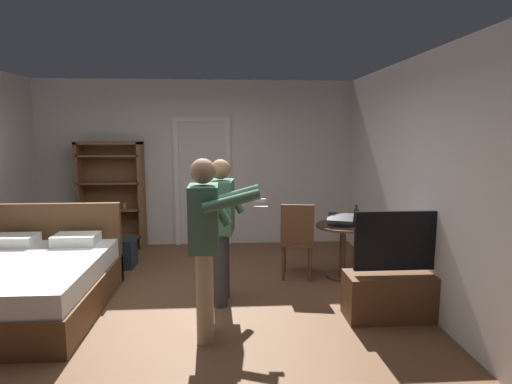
{
  "coord_description": "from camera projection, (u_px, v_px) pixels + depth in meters",
  "views": [
    {
      "loc": [
        0.51,
        -4.34,
        1.91
      ],
      "look_at": [
        0.81,
        0.23,
        1.24
      ],
      "focal_mm": 29.73,
      "sensor_mm": 36.0,
      "label": 1
    }
  ],
  "objects": [
    {
      "name": "person_blue_shirt",
      "position": [
        205.0,
        237.0,
        3.82
      ],
      "size": [
        0.68,
        0.52,
        1.67
      ],
      "color": "tan",
      "rests_on": "ground_plane"
    },
    {
      "name": "suitcase_dark",
      "position": [
        115.0,
        253.0,
        5.95
      ],
      "size": [
        0.57,
        0.36,
        0.4
      ],
      "primitive_type": "cube",
      "rotation": [
        0.0,
        0.0,
        -0.06
      ],
      "color": "#1E2D38",
      "rests_on": "ground_plane"
    },
    {
      "name": "side_table",
      "position": [
        343.0,
        241.0,
        5.51
      ],
      "size": [
        0.71,
        0.71,
        0.7
      ],
      "color": "#4C331E",
      "rests_on": "ground_plane"
    },
    {
      "name": "wooden_chair",
      "position": [
        297.0,
        237.0,
        5.45
      ],
      "size": [
        0.48,
        0.48,
        0.99
      ],
      "color": "brown",
      "rests_on": "ground_plane"
    },
    {
      "name": "laptop",
      "position": [
        341.0,
        222.0,
        5.43
      ],
      "size": [
        0.42,
        0.42,
        0.16
      ],
      "color": "black",
      "rests_on": "side_table"
    },
    {
      "name": "bookshelf",
      "position": [
        112.0,
        191.0,
        6.81
      ],
      "size": [
        1.02,
        0.32,
        1.73
      ],
      "color": "brown",
      "rests_on": "ground_plane"
    },
    {
      "name": "doorway_frame",
      "position": [
        202.0,
        172.0,
        7.01
      ],
      "size": [
        0.93,
        0.08,
        2.13
      ],
      "color": "white",
      "rests_on": "ground_plane"
    },
    {
      "name": "bottle_on_table",
      "position": [
        356.0,
        217.0,
        5.39
      ],
      "size": [
        0.06,
        0.06,
        0.27
      ],
      "color": "#292910",
      "rests_on": "side_table"
    },
    {
      "name": "person_striped_shirt",
      "position": [
        222.0,
        221.0,
        4.64
      ],
      "size": [
        0.62,
        0.62,
        1.6
      ],
      "color": "#333338",
      "rests_on": "ground_plane"
    },
    {
      "name": "tv_flatscreen",
      "position": [
        402.0,
        288.0,
        4.32
      ],
      "size": [
        1.16,
        0.4,
        1.12
      ],
      "color": "brown",
      "rests_on": "ground_plane"
    },
    {
      "name": "wall_right",
      "position": [
        428.0,
        183.0,
        4.5
      ],
      "size": [
        0.12,
        5.66,
        2.72
      ],
      "primitive_type": "cube",
      "color": "silver",
      "rests_on": "ground_plane"
    },
    {
      "name": "ground_plane",
      "position": [
        182.0,
        311.0,
        4.52
      ],
      "size": [
        5.96,
        5.96,
        0.0
      ],
      "primitive_type": "plane",
      "color": "brown"
    },
    {
      "name": "wall_back",
      "position": [
        197.0,
        164.0,
        7.06
      ],
      "size": [
        5.39,
        0.12,
        2.72
      ],
      "primitive_type": "cube",
      "color": "silver",
      "rests_on": "ground_plane"
    },
    {
      "name": "bed",
      "position": [
        23.0,
        284.0,
        4.47
      ],
      "size": [
        1.63,
        1.94,
        1.02
      ],
      "color": "brown",
      "rests_on": "ground_plane"
    }
  ]
}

